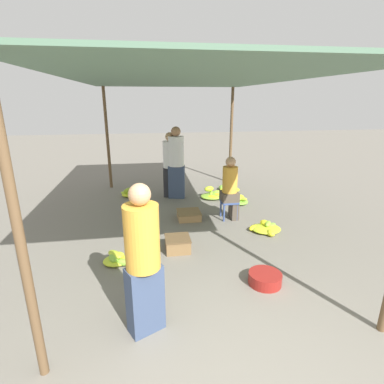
{
  "coord_description": "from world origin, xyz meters",
  "views": [
    {
      "loc": [
        -0.7,
        -1.99,
        2.37
      ],
      "look_at": [
        0.0,
        2.56,
        0.94
      ],
      "focal_mm": 28.0,
      "sensor_mm": 36.0,
      "label": 1
    }
  ],
  "objects_px": {
    "banana_pile_left_0": "(116,259)",
    "shopper_walking_mid": "(176,162)",
    "vendor_seated": "(231,187)",
    "banana_pile_right_0": "(266,228)",
    "banana_pile_right_1": "(228,189)",
    "banana_pile_right_3": "(213,195)",
    "shopper_walking_far": "(170,164)",
    "vendor_foreground": "(143,259)",
    "basin_black": "(265,278)",
    "banana_pile_right_2": "(239,200)",
    "crate_near": "(178,244)",
    "banana_pile_left_1": "(131,193)",
    "stool": "(229,204)",
    "crate_mid": "(189,215)"
  },
  "relations": [
    {
      "from": "basin_black",
      "to": "banana_pile_right_2",
      "type": "bearing_deg",
      "value": 78.77
    },
    {
      "from": "basin_black",
      "to": "crate_near",
      "type": "distance_m",
      "value": 1.53
    },
    {
      "from": "vendor_foreground",
      "to": "crate_near",
      "type": "distance_m",
      "value": 1.92
    },
    {
      "from": "vendor_foreground",
      "to": "banana_pile_left_1",
      "type": "height_order",
      "value": "vendor_foreground"
    },
    {
      "from": "shopper_walking_far",
      "to": "banana_pile_right_3",
      "type": "bearing_deg",
      "value": -15.93
    },
    {
      "from": "stool",
      "to": "banana_pile_left_0",
      "type": "relative_size",
      "value": 0.92
    },
    {
      "from": "vendor_foreground",
      "to": "vendor_seated",
      "type": "distance_m",
      "value": 3.37
    },
    {
      "from": "banana_pile_right_3",
      "to": "crate_near",
      "type": "bearing_deg",
      "value": -114.45
    },
    {
      "from": "basin_black",
      "to": "banana_pile_right_2",
      "type": "height_order",
      "value": "banana_pile_right_2"
    },
    {
      "from": "banana_pile_left_0",
      "to": "banana_pile_right_3",
      "type": "distance_m",
      "value": 3.55
    },
    {
      "from": "shopper_walking_far",
      "to": "shopper_walking_mid",
      "type": "bearing_deg",
      "value": -44.41
    },
    {
      "from": "vendor_foreground",
      "to": "vendor_seated",
      "type": "xyz_separation_m",
      "value": [
        1.73,
        2.89,
        -0.18
      ]
    },
    {
      "from": "banana_pile_left_1",
      "to": "banana_pile_right_2",
      "type": "relative_size",
      "value": 1.1
    },
    {
      "from": "vendor_foreground",
      "to": "vendor_seated",
      "type": "height_order",
      "value": "vendor_foreground"
    },
    {
      "from": "vendor_foreground",
      "to": "banana_pile_right_2",
      "type": "bearing_deg",
      "value": 59.56
    },
    {
      "from": "stool",
      "to": "shopper_walking_mid",
      "type": "height_order",
      "value": "shopper_walking_mid"
    },
    {
      "from": "vendor_foreground",
      "to": "banana_pile_right_2",
      "type": "distance_m",
      "value": 4.4
    },
    {
      "from": "banana_pile_left_0",
      "to": "banana_pile_right_0",
      "type": "height_order",
      "value": "banana_pile_left_0"
    },
    {
      "from": "stool",
      "to": "banana_pile_right_2",
      "type": "relative_size",
      "value": 0.79
    },
    {
      "from": "banana_pile_right_0",
      "to": "banana_pile_right_1",
      "type": "height_order",
      "value": "banana_pile_right_1"
    },
    {
      "from": "banana_pile_right_3",
      "to": "crate_near",
      "type": "height_order",
      "value": "banana_pile_right_3"
    },
    {
      "from": "basin_black",
      "to": "shopper_walking_far",
      "type": "distance_m",
      "value": 4.14
    },
    {
      "from": "stool",
      "to": "shopper_walking_far",
      "type": "bearing_deg",
      "value": 122.31
    },
    {
      "from": "crate_mid",
      "to": "shopper_walking_mid",
      "type": "xyz_separation_m",
      "value": [
        -0.1,
        1.42,
        0.83
      ]
    },
    {
      "from": "crate_near",
      "to": "banana_pile_right_3",
      "type": "bearing_deg",
      "value": 65.55
    },
    {
      "from": "banana_pile_right_0",
      "to": "shopper_walking_far",
      "type": "distance_m",
      "value": 2.96
    },
    {
      "from": "banana_pile_left_0",
      "to": "banana_pile_right_2",
      "type": "height_order",
      "value": "banana_pile_right_2"
    },
    {
      "from": "banana_pile_left_0",
      "to": "crate_mid",
      "type": "height_order",
      "value": "banana_pile_left_0"
    },
    {
      "from": "banana_pile_left_0",
      "to": "banana_pile_right_3",
      "type": "relative_size",
      "value": 0.72
    },
    {
      "from": "vendor_foreground",
      "to": "banana_pile_right_3",
      "type": "height_order",
      "value": "vendor_foreground"
    },
    {
      "from": "vendor_seated",
      "to": "crate_near",
      "type": "relative_size",
      "value": 3.2
    },
    {
      "from": "vendor_seated",
      "to": "vendor_foreground",
      "type": "bearing_deg",
      "value": -120.84
    },
    {
      "from": "banana_pile_left_0",
      "to": "crate_mid",
      "type": "relative_size",
      "value": 0.91
    },
    {
      "from": "banana_pile_left_1",
      "to": "banana_pile_right_1",
      "type": "height_order",
      "value": "banana_pile_left_1"
    },
    {
      "from": "crate_near",
      "to": "banana_pile_right_0",
      "type": "bearing_deg",
      "value": 15.8
    },
    {
      "from": "crate_mid",
      "to": "banana_pile_left_1",
      "type": "bearing_deg",
      "value": 125.71
    },
    {
      "from": "vendor_seated",
      "to": "banana_pile_right_2",
      "type": "height_order",
      "value": "vendor_seated"
    },
    {
      "from": "vendor_seated",
      "to": "banana_pile_right_0",
      "type": "height_order",
      "value": "vendor_seated"
    },
    {
      "from": "stool",
      "to": "banana_pile_left_1",
      "type": "bearing_deg",
      "value": 138.29
    },
    {
      "from": "vendor_seated",
      "to": "banana_pile_right_3",
      "type": "distance_m",
      "value": 1.5
    },
    {
      "from": "basin_black",
      "to": "banana_pile_right_0",
      "type": "distance_m",
      "value": 1.72
    },
    {
      "from": "banana_pile_left_0",
      "to": "shopper_walking_mid",
      "type": "bearing_deg",
      "value": 67.8
    },
    {
      "from": "vendor_seated",
      "to": "banana_pile_left_0",
      "type": "relative_size",
      "value": 3.01
    },
    {
      "from": "vendor_seated",
      "to": "banana_pile_left_0",
      "type": "height_order",
      "value": "vendor_seated"
    },
    {
      "from": "banana_pile_left_1",
      "to": "vendor_seated",
      "type": "bearing_deg",
      "value": -41.45
    },
    {
      "from": "crate_mid",
      "to": "shopper_walking_mid",
      "type": "height_order",
      "value": "shopper_walking_mid"
    },
    {
      "from": "basin_black",
      "to": "crate_near",
      "type": "bearing_deg",
      "value": 133.67
    },
    {
      "from": "vendor_seated",
      "to": "shopper_walking_mid",
      "type": "bearing_deg",
      "value": 121.38
    },
    {
      "from": "banana_pile_left_1",
      "to": "banana_pile_right_1",
      "type": "relative_size",
      "value": 0.89
    },
    {
      "from": "vendor_seated",
      "to": "banana_pile_right_3",
      "type": "relative_size",
      "value": 2.17
    }
  ]
}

